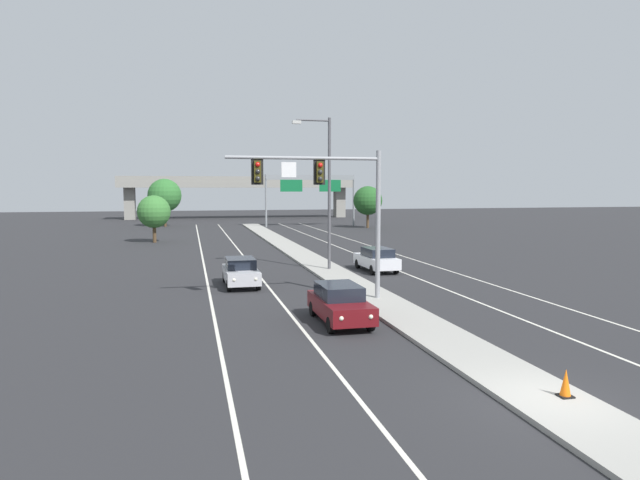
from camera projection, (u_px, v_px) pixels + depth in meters
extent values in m
plane|color=#28282B|center=(549.00, 403.00, 14.46)|extent=(260.00, 260.00, 0.00)
cube|color=#9E9B93|center=(352.00, 284.00, 31.90)|extent=(2.40, 110.00, 0.15)
cube|color=silver|center=(255.00, 271.00, 37.64)|extent=(0.14, 100.00, 0.01)
cube|color=silver|center=(388.00, 266.00, 39.76)|extent=(0.14, 100.00, 0.01)
cube|color=silver|center=(205.00, 272.00, 36.89)|extent=(0.14, 100.00, 0.01)
cube|color=silver|center=(431.00, 265.00, 40.51)|extent=(0.14, 100.00, 0.01)
cylinder|color=gray|center=(378.00, 225.00, 27.37)|extent=(0.24, 0.24, 7.20)
cylinder|color=gray|center=(304.00, 158.00, 26.24)|extent=(7.36, 0.16, 0.16)
cube|color=black|center=(319.00, 172.00, 26.50)|extent=(0.56, 0.06, 1.20)
cube|color=#38330F|center=(319.00, 172.00, 26.47)|extent=(0.32, 0.32, 1.00)
sphere|color=red|center=(320.00, 165.00, 26.27)|extent=(0.22, 0.22, 0.22)
sphere|color=#282828|center=(320.00, 172.00, 26.30)|extent=(0.22, 0.22, 0.22)
sphere|color=#282828|center=(320.00, 179.00, 26.33)|extent=(0.22, 0.22, 0.22)
cube|color=black|center=(257.00, 172.00, 25.84)|extent=(0.56, 0.06, 1.20)
cube|color=#38330F|center=(257.00, 172.00, 25.80)|extent=(0.32, 0.32, 1.00)
sphere|color=red|center=(258.00, 164.00, 25.61)|extent=(0.22, 0.22, 0.22)
sphere|color=#282828|center=(258.00, 172.00, 25.64)|extent=(0.22, 0.22, 0.22)
sphere|color=#282828|center=(258.00, 179.00, 25.66)|extent=(0.22, 0.22, 0.22)
cube|color=white|center=(289.00, 170.00, 26.10)|extent=(0.70, 0.04, 0.70)
cylinder|color=#4C4C51|center=(329.00, 194.00, 37.17)|extent=(0.20, 0.20, 10.00)
cylinder|color=#4C4C51|center=(313.00, 120.00, 36.48)|extent=(2.20, 0.12, 0.12)
cube|color=#B7B7B2|center=(297.00, 122.00, 36.25)|extent=(0.56, 0.28, 0.20)
cube|color=#5B0F14|center=(340.00, 307.00, 23.03)|extent=(1.85, 4.42, 0.70)
cube|color=black|center=(339.00, 291.00, 23.19)|extent=(1.61, 2.39, 0.56)
sphere|color=#EAE5C6|center=(371.00, 317.00, 21.05)|extent=(0.18, 0.18, 0.18)
sphere|color=#EAE5C6|center=(341.00, 318.00, 20.78)|extent=(0.18, 0.18, 0.18)
cylinder|color=black|center=(370.00, 323.00, 21.80)|extent=(0.23, 0.64, 0.64)
cylinder|color=black|center=(331.00, 325.00, 21.42)|extent=(0.23, 0.64, 0.64)
cylinder|color=black|center=(348.00, 307.00, 24.70)|extent=(0.23, 0.64, 0.64)
cylinder|color=black|center=(313.00, 309.00, 24.32)|extent=(0.23, 0.64, 0.64)
cube|color=#B7B7BC|center=(241.00, 274.00, 31.74)|extent=(1.84, 4.42, 0.70)
cube|color=black|center=(240.00, 263.00, 31.89)|extent=(1.61, 2.39, 0.56)
sphere|color=#EAE5C6|center=(256.00, 279.00, 29.76)|extent=(0.18, 0.18, 0.18)
sphere|color=#EAE5C6|center=(234.00, 280.00, 29.49)|extent=(0.18, 0.18, 0.18)
cylinder|color=black|center=(258.00, 284.00, 30.51)|extent=(0.23, 0.64, 0.64)
cylinder|color=black|center=(229.00, 285.00, 30.13)|extent=(0.23, 0.64, 0.64)
cylinder|color=black|center=(252.00, 276.00, 33.41)|extent=(0.23, 0.64, 0.64)
cylinder|color=black|center=(225.00, 277.00, 33.03)|extent=(0.23, 0.64, 0.64)
cube|color=silver|center=(376.00, 261.00, 37.51)|extent=(1.91, 4.44, 0.70)
cube|color=black|center=(378.00, 252.00, 37.23)|extent=(1.64, 2.42, 0.56)
sphere|color=#EAE5C6|center=(358.00, 257.00, 39.46)|extent=(0.18, 0.18, 0.18)
sphere|color=#EAE5C6|center=(373.00, 256.00, 39.75)|extent=(0.18, 0.18, 0.18)
cylinder|color=black|center=(358.00, 264.00, 38.78)|extent=(0.24, 0.65, 0.64)
cylinder|color=black|center=(380.00, 263.00, 39.18)|extent=(0.24, 0.65, 0.64)
cylinder|color=black|center=(373.00, 270.00, 35.89)|extent=(0.24, 0.65, 0.64)
cylinder|color=black|center=(396.00, 269.00, 36.29)|extent=(0.24, 0.65, 0.64)
cube|color=black|center=(565.00, 396.00, 14.52)|extent=(0.36, 0.36, 0.04)
cone|color=orange|center=(566.00, 382.00, 14.48)|extent=(0.28, 0.28, 0.70)
cylinder|color=gray|center=(266.00, 201.00, 79.63)|extent=(0.28, 0.28, 7.50)
cylinder|color=gray|center=(354.00, 200.00, 82.57)|extent=(0.28, 0.28, 7.50)
cube|color=gray|center=(311.00, 177.00, 80.79)|extent=(13.00, 0.36, 0.70)
cube|color=#0F6033|center=(291.00, 186.00, 80.06)|extent=(3.20, 0.08, 1.70)
cube|color=#0F6033|center=(330.00, 186.00, 81.35)|extent=(3.20, 0.08, 1.70)
cube|color=gray|center=(239.00, 185.00, 103.02)|extent=(42.40, 6.40, 1.10)
cube|color=gray|center=(240.00, 179.00, 100.02)|extent=(42.40, 0.36, 0.90)
cube|color=gray|center=(130.00, 204.00, 98.99)|extent=(1.80, 2.40, 5.65)
cube|color=gray|center=(339.00, 202.00, 107.67)|extent=(1.80, 2.40, 5.65)
cylinder|color=#4C3823|center=(154.00, 234.00, 57.23)|extent=(0.36, 0.36, 1.82)
sphere|color=#387533|center=(154.00, 212.00, 57.02)|extent=(3.34, 3.34, 3.34)
cylinder|color=#4C3823|center=(368.00, 220.00, 78.32)|extent=(0.36, 0.36, 2.21)
sphere|color=#235623|center=(368.00, 201.00, 78.07)|extent=(4.04, 4.04, 4.04)
cylinder|color=#4C3823|center=(165.00, 218.00, 80.93)|extent=(0.36, 0.36, 2.61)
sphere|color=#2D6B2D|center=(165.00, 195.00, 80.64)|extent=(4.77, 4.77, 4.77)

